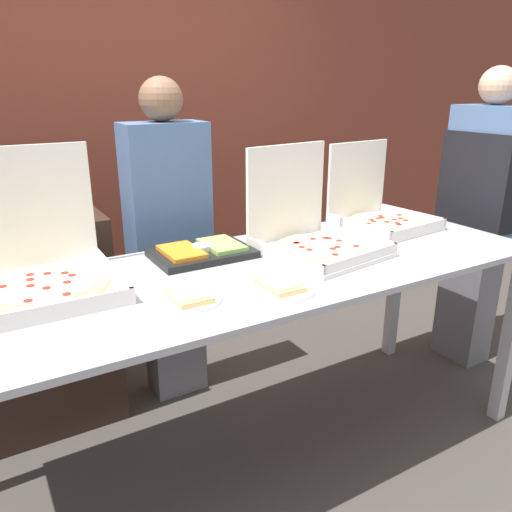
{
  "coord_description": "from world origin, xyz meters",
  "views": [
    {
      "loc": [
        -0.95,
        -1.61,
        1.61
      ],
      "look_at": [
        0.0,
        0.0,
        0.97
      ],
      "focal_mm": 35.0,
      "sensor_mm": 36.0,
      "label": 1
    }
  ],
  "objects_px": {
    "paper_plate_front_right": "(189,297)",
    "veggie_tray": "(202,252)",
    "paper_plate_front_center": "(280,286)",
    "pizza_box_far_left": "(379,211)",
    "person_server_vest": "(481,205)",
    "pizza_box_near_left": "(39,266)",
    "soda_can_silver": "(65,203)",
    "pizza_box_far_right": "(313,234)",
    "soda_bottle": "(28,189)",
    "person_guest_plaid": "(169,240)"
  },
  "relations": [
    {
      "from": "soda_bottle",
      "to": "person_guest_plaid",
      "type": "height_order",
      "value": "person_guest_plaid"
    },
    {
      "from": "pizza_box_near_left",
      "to": "soda_bottle",
      "type": "relative_size",
      "value": 1.68
    },
    {
      "from": "pizza_box_far_right",
      "to": "pizza_box_far_left",
      "type": "xyz_separation_m",
      "value": [
        0.55,
        0.17,
        -0.0
      ]
    },
    {
      "from": "paper_plate_front_center",
      "to": "person_guest_plaid",
      "type": "xyz_separation_m",
      "value": [
        -0.06,
        0.94,
        -0.07
      ]
    },
    {
      "from": "pizza_box_near_left",
      "to": "paper_plate_front_right",
      "type": "bearing_deg",
      "value": -41.48
    },
    {
      "from": "paper_plate_front_right",
      "to": "veggie_tray",
      "type": "distance_m",
      "value": 0.45
    },
    {
      "from": "pizza_box_far_right",
      "to": "person_server_vest",
      "type": "relative_size",
      "value": 0.31
    },
    {
      "from": "pizza_box_far_left",
      "to": "soda_can_silver",
      "type": "height_order",
      "value": "pizza_box_far_left"
    },
    {
      "from": "pizza_box_far_left",
      "to": "veggie_tray",
      "type": "height_order",
      "value": "pizza_box_far_left"
    },
    {
      "from": "person_guest_plaid",
      "to": "soda_can_silver",
      "type": "bearing_deg",
      "value": -1.23
    },
    {
      "from": "person_guest_plaid",
      "to": "person_server_vest",
      "type": "height_order",
      "value": "person_server_vest"
    },
    {
      "from": "paper_plate_front_right",
      "to": "pizza_box_far_left",
      "type": "bearing_deg",
      "value": 17.38
    },
    {
      "from": "pizza_box_far_right",
      "to": "soda_can_silver",
      "type": "bearing_deg",
      "value": 135.57
    },
    {
      "from": "veggie_tray",
      "to": "person_server_vest",
      "type": "xyz_separation_m",
      "value": [
        1.69,
        -0.1,
        0.02
      ]
    },
    {
      "from": "veggie_tray",
      "to": "soda_bottle",
      "type": "xyz_separation_m",
      "value": [
        -0.58,
        0.53,
        0.24
      ]
    },
    {
      "from": "veggie_tray",
      "to": "soda_can_silver",
      "type": "bearing_deg",
      "value": 132.82
    },
    {
      "from": "veggie_tray",
      "to": "pizza_box_far_right",
      "type": "bearing_deg",
      "value": -20.83
    },
    {
      "from": "paper_plate_front_center",
      "to": "person_server_vest",
      "type": "bearing_deg",
      "value": 12.95
    },
    {
      "from": "pizza_box_near_left",
      "to": "soda_can_silver",
      "type": "relative_size",
      "value": 4.1
    },
    {
      "from": "soda_can_silver",
      "to": "person_guest_plaid",
      "type": "relative_size",
      "value": 0.08
    },
    {
      "from": "pizza_box_near_left",
      "to": "person_guest_plaid",
      "type": "bearing_deg",
      "value": 36.5
    },
    {
      "from": "pizza_box_far_right",
      "to": "paper_plate_front_center",
      "type": "xyz_separation_m",
      "value": [
        -0.36,
        -0.3,
        -0.07
      ]
    },
    {
      "from": "paper_plate_front_right",
      "to": "person_server_vest",
      "type": "relative_size",
      "value": 0.13
    },
    {
      "from": "paper_plate_front_right",
      "to": "soda_bottle",
      "type": "distance_m",
      "value": 1.01
    },
    {
      "from": "soda_bottle",
      "to": "person_server_vest",
      "type": "distance_m",
      "value": 2.37
    },
    {
      "from": "pizza_box_near_left",
      "to": "soda_bottle",
      "type": "height_order",
      "value": "pizza_box_near_left"
    },
    {
      "from": "paper_plate_front_right",
      "to": "pizza_box_far_right",
      "type": "bearing_deg",
      "value": 17.72
    },
    {
      "from": "soda_bottle",
      "to": "soda_can_silver",
      "type": "relative_size",
      "value": 2.44
    },
    {
      "from": "pizza_box_near_left",
      "to": "soda_can_silver",
      "type": "height_order",
      "value": "pizza_box_near_left"
    },
    {
      "from": "person_guest_plaid",
      "to": "person_server_vest",
      "type": "distance_m",
      "value": 1.76
    },
    {
      "from": "person_guest_plaid",
      "to": "person_server_vest",
      "type": "bearing_deg",
      "value": 160.93
    },
    {
      "from": "person_server_vest",
      "to": "paper_plate_front_right",
      "type": "bearing_deg",
      "value": 98.55
    },
    {
      "from": "pizza_box_far_right",
      "to": "person_guest_plaid",
      "type": "xyz_separation_m",
      "value": [
        -0.42,
        0.64,
        -0.13
      ]
    },
    {
      "from": "soda_bottle",
      "to": "soda_can_silver",
      "type": "bearing_deg",
      "value": -18.54
    },
    {
      "from": "pizza_box_far_left",
      "to": "person_server_vest",
      "type": "relative_size",
      "value": 0.28
    },
    {
      "from": "veggie_tray",
      "to": "person_server_vest",
      "type": "bearing_deg",
      "value": -3.4
    },
    {
      "from": "pizza_box_near_left",
      "to": "paper_plate_front_center",
      "type": "height_order",
      "value": "pizza_box_near_left"
    },
    {
      "from": "veggie_tray",
      "to": "soda_can_silver",
      "type": "height_order",
      "value": "soda_can_silver"
    },
    {
      "from": "paper_plate_front_center",
      "to": "paper_plate_front_right",
      "type": "distance_m",
      "value": 0.33
    },
    {
      "from": "pizza_box_far_right",
      "to": "pizza_box_far_left",
      "type": "bearing_deg",
      "value": 8.6
    },
    {
      "from": "veggie_tray",
      "to": "person_guest_plaid",
      "type": "relative_size",
      "value": 0.25
    },
    {
      "from": "paper_plate_front_right",
      "to": "veggie_tray",
      "type": "xyz_separation_m",
      "value": [
        0.23,
        0.39,
        0.01
      ]
    },
    {
      "from": "paper_plate_front_center",
      "to": "veggie_tray",
      "type": "bearing_deg",
      "value": 100.96
    },
    {
      "from": "pizza_box_far_left",
      "to": "person_guest_plaid",
      "type": "relative_size",
      "value": 0.28
    },
    {
      "from": "pizza_box_far_right",
      "to": "person_server_vest",
      "type": "distance_m",
      "value": 1.24
    },
    {
      "from": "paper_plate_front_right",
      "to": "soda_can_silver",
      "type": "height_order",
      "value": "soda_can_silver"
    },
    {
      "from": "pizza_box_near_left",
      "to": "person_guest_plaid",
      "type": "height_order",
      "value": "person_guest_plaid"
    },
    {
      "from": "soda_can_silver",
      "to": "person_guest_plaid",
      "type": "distance_m",
      "value": 0.54
    },
    {
      "from": "paper_plate_front_right",
      "to": "soda_bottle",
      "type": "relative_size",
      "value": 0.75
    },
    {
      "from": "pizza_box_near_left",
      "to": "person_server_vest",
      "type": "height_order",
      "value": "person_server_vest"
    }
  ]
}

